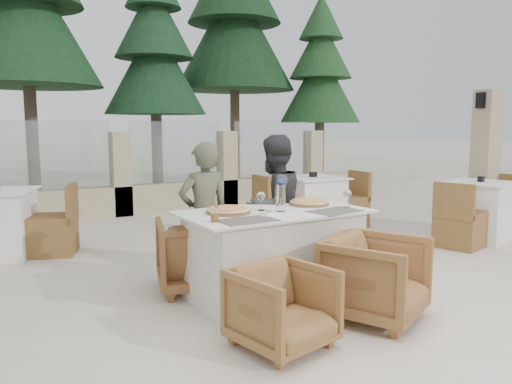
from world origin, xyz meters
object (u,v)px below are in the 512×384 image
pizza_right (309,202)px  olive_dish (269,213)px  armchair_far_right (264,244)px  bg_table_b (313,203)px  wine_glass_corner (347,197)px  bg_table_c (479,211)px  beer_glass_left (215,214)px  beer_glass_right (278,197)px  pizza_left (229,210)px  armchair_near_right (376,278)px  diner_left (204,216)px  armchair_near_left (282,308)px  armchair_far_left (197,254)px  dining_table (274,254)px  wine_glass_centre (261,200)px  water_bottle (281,195)px  diner_right (274,207)px

pizza_right → olive_dish: (-0.62, -0.28, -0.00)m
armchair_far_right → bg_table_b: bearing=-129.5°
wine_glass_corner → bg_table_c: 3.02m
beer_glass_left → beer_glass_right: bearing=27.3°
pizza_right → pizza_left: bearing=-179.4°
armchair_near_right → pizza_left: bearing=106.2°
wine_glass_corner → diner_left: diner_left is taller
armchair_far_right → armchair_near_left: size_ratio=1.04×
bg_table_b → bg_table_c: size_ratio=1.00×
armchair_far_left → armchair_near_left: armchair_far_left is taller
dining_table → armchair_far_left: bearing=131.9°
wine_glass_corner → bg_table_c: size_ratio=0.11×
wine_glass_centre → diner_left: size_ratio=0.14×
water_bottle → armchair_far_left: size_ratio=0.38×
wine_glass_centre → bg_table_b: size_ratio=0.11×
dining_table → beer_glass_left: 0.82m
armchair_near_left → diner_right: bearing=48.4°
pizza_left → wine_glass_corner: size_ratio=2.04×
bg_table_b → pizza_right: bearing=-123.5°
beer_glass_right → olive_dish: bearing=-130.5°
diner_left → armchair_near_left: bearing=87.0°
beer_glass_right → diner_right: size_ratio=0.10×
dining_table → diner_right: (0.32, 0.49, 0.32)m
beer_glass_left → pizza_left: bearing=46.3°
wine_glass_corner → beer_glass_left: (-1.32, 0.01, -0.03)m
pizza_left → pizza_right: (0.85, 0.01, -0.00)m
water_bottle → diner_left: diner_left is taller
diner_right → beer_glass_left: bearing=20.8°
pizza_right → beer_glass_left: beer_glass_left is taller
pizza_right → armchair_far_right: bearing=102.9°
pizza_right → water_bottle: size_ratio=1.32×
wine_glass_centre → armchair_far_left: 0.82m
diner_left → diner_right: size_ratio=0.96×
bg_table_b → bg_table_c: same height
dining_table → beer_glass_right: bearing=50.2°
diner_right → armchair_near_right: bearing=80.0°
water_bottle → diner_right: bearing=62.4°
pizza_right → dining_table: bearing=-167.3°
armchair_near_left → armchair_near_right: (0.90, 0.05, 0.05)m
bg_table_c → armchair_near_left: bearing=-175.9°
armchair_far_right → armchair_near_right: armchair_near_right is taller
armchair_far_right → bg_table_b: (1.72, 1.44, 0.09)m
beer_glass_right → armchair_far_left: size_ratio=0.20×
pizza_left → bg_table_b: 3.20m
water_bottle → wine_glass_centre: size_ratio=1.50×
wine_glass_centre → beer_glass_left: wine_glass_centre is taller
armchair_far_right → armchair_near_right: (0.09, -1.51, 0.03)m
beer_glass_left → armchair_far_left: bearing=76.9°
olive_dish → armchair_near_right: (0.57, -0.64, -0.47)m
armchair_near_right → diner_right: bearing=69.0°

